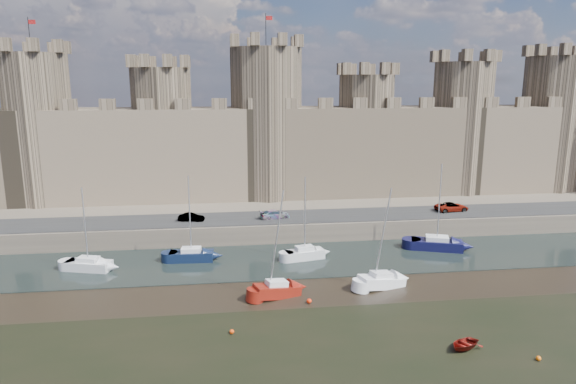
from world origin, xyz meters
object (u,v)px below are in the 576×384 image
Objects in this scene: car_3 at (452,207)px; sailboat_1 at (191,255)px; car_2 at (275,214)px; car_1 at (191,217)px; sailboat_0 at (88,264)px; sailboat_3 at (437,244)px; sailboat_5 at (381,280)px; sailboat_4 at (277,289)px; sailboat_2 at (305,253)px.

sailboat_1 is (-35.84, -9.11, -2.36)m from car_3.
car_2 is 0.86× the size of car_3.
car_1 is 0.36× the size of sailboat_0.
sailboat_3 is (-5.78, -8.76, -2.33)m from car_3.
car_2 reaches higher than car_1.
sailboat_0 is 32.00m from sailboat_5.
car_3 is 37.05m from sailboat_1.
sailboat_4 is at bearing 168.84° from sailboat_5.
sailboat_1 is at bearing -160.38° from sailboat_3.
sailboat_2 is 0.95× the size of sailboat_5.
car_3 is 33.85m from sailboat_4.
sailboat_1 is at bearing 97.23° from car_3.
sailboat_0 is 22.19m from sailboat_4.
car_2 is 0.39× the size of sailboat_5.
sailboat_0 is at bearing 135.89° from sailboat_4.
sailboat_3 reaches higher than car_3.
car_3 is (25.19, 0.66, 0.07)m from car_2.
car_2 is at bearing 176.30° from sailboat_3.
car_1 is at bearing 84.13° from car_3.
sailboat_1 is at bearing 109.80° from sailboat_4.
sailboat_4 is at bearing -9.86° from sailboat_0.
car_3 is 0.48× the size of sailboat_2.
car_1 is at bearing 96.76° from sailboat_4.
sailboat_0 reaches higher than car_1.
car_2 is at bearing 84.47° from car_3.
sailboat_3 reaches higher than car_1.
car_1 is 8.68m from sailboat_1.
car_1 is at bearing 58.50° from sailboat_0.
sailboat_3 is 1.01× the size of sailboat_4.
car_3 is 0.47× the size of sailboat_1.
sailboat_0 reaches higher than car_2.
sailboat_1 is 0.94× the size of sailboat_3.
sailboat_3 is (19.41, -8.10, -2.27)m from car_2.
car_3 is 0.44× the size of sailboat_4.
sailboat_0 is at bearing 169.15° from sailboat_2.
car_2 is 10.08m from sailboat_2.
car_3 reaches higher than car_1.
car_1 is 0.32× the size of sailboat_4.
sailboat_0 is 24.38m from sailboat_2.
sailboat_4 is (20.02, -9.58, 0.03)m from sailboat_0.
car_2 is 19.84m from sailboat_4.
sailboat_5 is (-16.18, -19.30, -2.41)m from car_3.
car_1 is 0.71× the size of car_3.
car_2 is 20.84m from sailboat_5.
sailboat_5 reaches higher than car_1.
sailboat_5 is at bearing -122.53° from car_1.
car_1 is 0.31× the size of sailboat_3.
sailboat_3 is at bearing 18.41° from sailboat_0.
sailboat_4 is (-21.21, -11.52, -0.05)m from sailboat_3.
sailboat_5 is at bearing -24.03° from sailboat_1.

